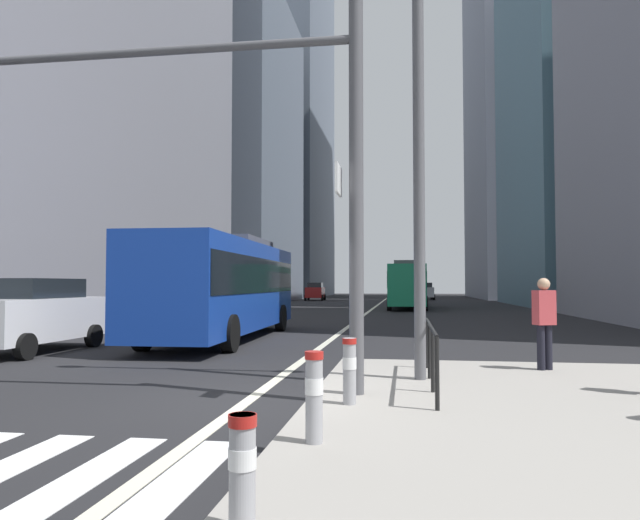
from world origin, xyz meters
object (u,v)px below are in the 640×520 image
Objects in this scene: car_receding_far at (412,293)px; bollard_front at (242,465)px; street_lamp_post at (418,86)px; bollard_right at (350,367)px; sedan_white_oncoming at (32,314)px; car_receding_near at (425,291)px; city_bus_blue_oncoming at (224,283)px; bollard_left at (314,392)px; city_bus_red_receding at (408,283)px; pedestrian_far at (544,318)px; traffic_signal_gantry at (201,134)px; car_oncoming_mid at (315,291)px.

bollard_front is (-1.58, -48.69, -0.41)m from car_receding_far.
street_lamp_post is 8.87× the size of bollard_right.
bollard_right is at bearing -34.11° from sedan_white_oncoming.
car_receding_near is at bearing 77.46° from sedan_white_oncoming.
city_bus_blue_oncoming is 1.37× the size of street_lamp_post.
bollard_right is at bearing -92.75° from car_receding_near.
sedan_white_oncoming is 1.05× the size of car_receding_far.
bollard_front is 0.81× the size of bollard_left.
street_lamp_post is at bearing -89.77° from city_bus_red_receding.
city_bus_red_receding is 31.34m from pedestrian_far.
street_lamp_post is (-0.25, -42.28, 4.29)m from car_receding_far.
traffic_signal_gantry is at bearing -95.15° from car_receding_near.
traffic_signal_gantry is at bearing -39.22° from sedan_white_oncoming.
traffic_signal_gantry reaches higher than sedan_white_oncoming.
bollard_front is at bearing -66.71° from traffic_signal_gantry.
car_receding_near reaches higher than pedestrian_far.
bollard_front is 4.18m from bollard_right.
city_bus_red_receding is 9.63m from car_receding_far.
street_lamp_post reaches higher than car_receding_far.
city_bus_blue_oncoming is 2.65× the size of car_receding_far.
city_bus_red_receding is 1.54× the size of traffic_signal_gantry.
car_receding_near is (1.97, 24.39, -0.84)m from city_bus_red_receding.
city_bus_blue_oncoming reaches higher than bollard_front.
city_bus_blue_oncoming is at bearing -100.49° from car_receding_far.
city_bus_blue_oncoming reaches higher than bollard_left.
street_lamp_post is 8.06m from bollard_front.
car_receding_near is 6.08× the size of bollard_front.
city_bus_blue_oncoming reaches higher than bollard_right.
sedan_white_oncoming is 30.51m from city_bus_red_receding.
car_receding_far reaches higher than bollard_front.
city_bus_blue_oncoming is 2.49× the size of car_oncoming_mid.
traffic_signal_gantry is 7.22m from pedestrian_far.
city_bus_red_receding is at bearing 88.24° from bollard_front.
car_oncoming_mid is 53.74m from street_lamp_post.
car_receding_far is at bearing 89.66° from street_lamp_post.
pedestrian_far is (3.58, 5.71, 0.46)m from bollard_left.
sedan_white_oncoming is at bearing 130.22° from bollard_front.
city_bus_blue_oncoming is 25.38m from city_bus_red_receding.
bollard_right is at bearing -16.82° from traffic_signal_gantry.
city_bus_blue_oncoming and city_bus_red_receding have the same top height.
sedan_white_oncoming is at bearing -108.89° from city_bus_red_receding.
city_bus_red_receding is 2.39× the size of car_receding_near.
traffic_signal_gantry is (6.56, -5.36, 3.18)m from sedan_white_oncoming.
traffic_signal_gantry reaches higher than bollard_right.
city_bus_red_receding reaches higher than car_oncoming_mid.
street_lamp_post is 6.37m from bollard_left.
city_bus_blue_oncoming reaches higher than sedan_white_oncoming.
street_lamp_post is at bearing -148.38° from pedestrian_far.
car_oncoming_mid is (-0.08, 48.77, 0.00)m from sedan_white_oncoming.
car_oncoming_mid reaches higher than bollard_left.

